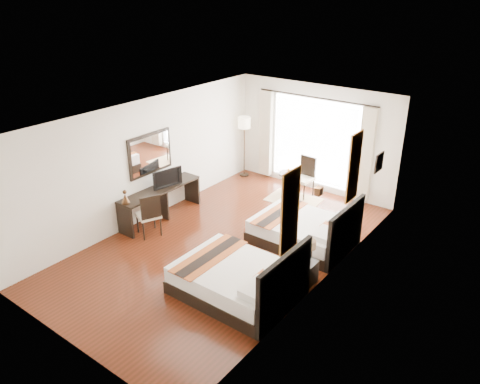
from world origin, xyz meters
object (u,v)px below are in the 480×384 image
Objects in this scene: desk_chair at (149,222)px; window_chair at (303,184)px; nightstand at (304,273)px; television at (166,177)px; bed_near at (239,280)px; vase at (300,259)px; console_desk at (161,203)px; fruit_bowl at (290,172)px; table_lamp at (310,246)px; bed_far at (305,231)px; floor_lamp at (244,126)px; side_table at (288,183)px.

window_chair is at bearing -90.59° from desk_chair.
nightstand is 4.08m from television.
bed_near is 1.15m from vase.
console_desk is 0.63m from television.
television is 3.83× the size of fruit_bowl.
table_lamp is at bearing -1.95° from console_desk.
console_desk is at bearing -163.07° from bed_far.
bed_near is 10.60× the size of fruit_bowl.
table_lamp is at bearing 56.22° from bed_near.
floor_lamp reaches higher than console_desk.
bed_far is (0.04, 2.28, -0.01)m from bed_near.
vase is at bearing -56.12° from fruit_bowl.
side_table is at bearing -69.78° from window_chair.
television is 1.20m from desk_chair.
bed_near reaches higher than window_chair.
side_table is at bearing 60.93° from console_desk.
console_desk is at bearing 175.91° from nightstand.
window_chair is at bearing 14.56° from side_table.
fruit_bowl is at bearing 60.70° from console_desk.
floor_lamp is 1.92m from fruit_bowl.
nightstand is 4.02m from side_table.
bed_near reaches higher than nightstand.
floor_lamp reaches higher than television.
table_lamp is 3.79m from window_chair.
table_lamp is at bearing -81.23° from television.
floor_lamp reaches higher than bed_near.
bed_near is 1.24m from nightstand.
nightstand is 0.61× the size of television.
window_chair is (2.05, -0.22, -1.13)m from floor_lamp.
bed_far is 4.38× the size of nightstand.
floor_lamp is 1.65× the size of window_chair.
nightstand is at bearing -54.14° from side_table.
bed_near is 2.00× the size of window_chair.
nightstand is 0.46× the size of desk_chair.
desk_chair is (-3.62, -0.44, 0.09)m from nightstand.
bed_far is at bearing 89.02° from bed_near.
desk_chair is 3.91m from side_table.
desk_chair reaches higher than fruit_bowl.
vase is (0.68, -1.41, 0.27)m from bed_far.
desk_chair is at bearing -170.73° from table_lamp.
bed_far is at bearing 115.62° from vase.
bed_far is 3.44m from television.
nightstand is 0.21× the size of console_desk.
bed_near is 2.77× the size of television.
television is at bearing 173.03° from nightstand.
console_desk reaches higher than side_table.
fruit_bowl is (-2.29, 3.41, 0.03)m from vase.
window_chair is at bearing -6.15° from floor_lamp.
bed_far reaches higher than desk_chair.
bed_near is 1.22× the size of floor_lamp.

